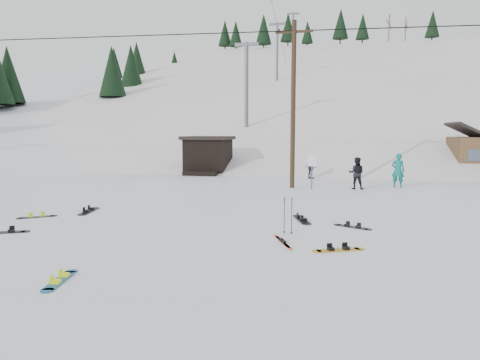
# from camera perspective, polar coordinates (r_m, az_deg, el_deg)

# --- Properties ---
(ground) EXTENTS (200.00, 200.00, 0.00)m
(ground) POSITION_cam_1_polar(r_m,az_deg,el_deg) (11.03, -11.57, -10.12)
(ground) COLOR silver
(ground) RESTS_ON ground
(ski_slope) EXTENTS (60.00, 85.24, 65.97)m
(ski_slope) POSITION_cam_1_polar(r_m,az_deg,el_deg) (66.50, 8.78, -6.67)
(ski_slope) COLOR silver
(ski_slope) RESTS_ON ground
(ridge_left) EXTENTS (47.54, 95.03, 58.38)m
(ridge_left) POSITION_cam_1_polar(r_m,az_deg,el_deg) (71.78, -21.82, -5.27)
(ridge_left) COLOR silver
(ridge_left) RESTS_ON ground
(treeline_left) EXTENTS (20.00, 64.00, 10.00)m
(treeline_left) POSITION_cam_1_polar(r_m,az_deg,el_deg) (62.82, -24.89, 3.10)
(treeline_left) COLOR black
(treeline_left) RESTS_ON ground
(treeline_crest) EXTENTS (50.00, 6.00, 10.00)m
(treeline_crest) POSITION_cam_1_polar(r_m,az_deg,el_deg) (95.75, 10.26, 4.59)
(treeline_crest) COLOR black
(treeline_crest) RESTS_ON ski_slope
(utility_pole) EXTENTS (2.00, 0.26, 9.00)m
(utility_pole) POSITION_cam_1_polar(r_m,az_deg,el_deg) (23.77, 7.11, 10.24)
(utility_pole) COLOR #3A2819
(utility_pole) RESTS_ON ground
(trail_sign) EXTENTS (0.50, 0.09, 1.85)m
(trail_sign) POSITION_cam_1_polar(r_m,az_deg,el_deg) (23.29, 9.58, 1.88)
(trail_sign) COLOR #595B60
(trail_sign) RESTS_ON ground
(lift_hut) EXTENTS (3.40, 4.10, 2.75)m
(lift_hut) POSITION_cam_1_polar(r_m,az_deg,el_deg) (32.01, -4.28, 3.37)
(lift_hut) COLOR black
(lift_hut) RESTS_ON ground
(lift_tower_near) EXTENTS (2.20, 0.36, 8.00)m
(lift_tower_near) POSITION_cam_1_polar(r_m,az_deg,el_deg) (40.76, 0.88, 13.22)
(lift_tower_near) COLOR #595B60
(lift_tower_near) RESTS_ON ski_slope
(lift_tower_mid) EXTENTS (2.20, 0.36, 8.00)m
(lift_tower_mid) POSITION_cam_1_polar(r_m,az_deg,el_deg) (61.23, 4.97, 17.10)
(lift_tower_mid) COLOR #595B60
(lift_tower_mid) RESTS_ON ski_slope
(lift_tower_far) EXTENTS (2.20, 0.36, 8.00)m
(lift_tower_far) POSITION_cam_1_polar(r_m,az_deg,el_deg) (81.98, 7.06, 19.00)
(lift_tower_far) COLOR #595B60
(lift_tower_far) RESTS_ON ski_slope
(hero_snowboard) EXTENTS (0.50, 1.39, 0.10)m
(hero_snowboard) POSITION_cam_1_polar(r_m,az_deg,el_deg) (9.98, -22.87, -12.16)
(hero_snowboard) COLOR #15548D
(hero_snowboard) RESTS_ON ground
(hero_skis) EXTENTS (0.74, 1.53, 0.08)m
(hero_skis) POSITION_cam_1_polar(r_m,az_deg,el_deg) (12.27, 5.72, -8.18)
(hero_skis) COLOR #B73C12
(hero_skis) RESTS_ON ground
(ski_poles) EXTENTS (0.31, 0.08, 1.12)m
(ski_poles) POSITION_cam_1_polar(r_m,az_deg,el_deg) (13.17, 6.41, -4.72)
(ski_poles) COLOR black
(ski_poles) RESTS_ON ground
(board_scatter_a) EXTENTS (1.42, 0.81, 0.11)m
(board_scatter_a) POSITION_cam_1_polar(r_m,az_deg,el_deg) (15.20, -28.99, -6.08)
(board_scatter_a) COLOR black
(board_scatter_a) RESTS_ON ground
(board_scatter_b) EXTENTS (0.59, 1.68, 0.12)m
(board_scatter_b) POSITION_cam_1_polar(r_m,az_deg,el_deg) (17.76, -19.51, -3.90)
(board_scatter_b) COLOR black
(board_scatter_b) RESTS_ON ground
(board_scatter_c) EXTENTS (1.16, 0.94, 0.10)m
(board_scatter_c) POSITION_cam_1_polar(r_m,az_deg,el_deg) (17.33, -25.45, -4.43)
(board_scatter_c) COLOR black
(board_scatter_c) RESTS_ON ground
(board_scatter_d) EXTENTS (1.21, 0.72, 0.09)m
(board_scatter_d) POSITION_cam_1_polar(r_m,az_deg,el_deg) (14.53, 14.77, -6.04)
(board_scatter_d) COLOR black
(board_scatter_d) RESTS_ON ground
(board_scatter_e) EXTENTS (1.36, 0.75, 0.10)m
(board_scatter_e) POSITION_cam_1_polar(r_m,az_deg,el_deg) (11.71, 12.97, -9.03)
(board_scatter_e) COLOR #C88D16
(board_scatter_e) RESTS_ON ground
(board_scatter_f) EXTENTS (0.76, 1.63, 0.12)m
(board_scatter_f) POSITION_cam_1_polar(r_m,az_deg,el_deg) (15.33, 8.23, -5.20)
(board_scatter_f) COLOR black
(board_scatter_f) RESTS_ON ground
(skier_teal) EXTENTS (0.75, 0.55, 1.90)m
(skier_teal) POSITION_cam_1_polar(r_m,az_deg,el_deg) (25.36, 20.31, 1.20)
(skier_teal) COLOR #0A6D68
(skier_teal) RESTS_ON ground
(skier_dark) EXTENTS (0.90, 0.74, 1.73)m
(skier_dark) POSITION_cam_1_polar(r_m,az_deg,el_deg) (23.94, 15.26, 0.89)
(skier_dark) COLOR black
(skier_dark) RESTS_ON ground
(skier_navy) EXTENTS (0.92, 0.90, 1.55)m
(skier_navy) POSITION_cam_1_polar(r_m,az_deg,el_deg) (28.50, 9.46, 1.72)
(skier_navy) COLOR #1B2A44
(skier_navy) RESTS_ON ground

